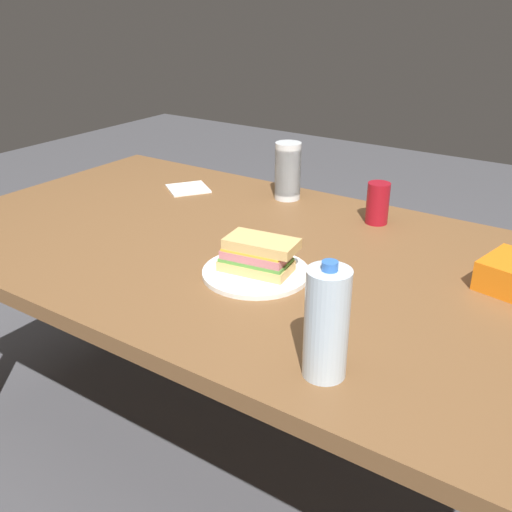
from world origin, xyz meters
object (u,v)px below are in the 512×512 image
Objects in this scene: dining_table at (252,272)px; soda_can_red at (378,203)px; water_bottle_tall at (327,324)px; paper_plate at (256,273)px; sandwich at (258,255)px; plastic_cup_stack at (288,171)px.

dining_table is 15.32× the size of soda_can_red.
soda_can_red is at bearing 60.52° from dining_table.
paper_plate is at bearing 141.17° from water_bottle_tall.
water_bottle_tall is (0.32, -0.26, 0.05)m from sandwich.
plastic_cup_stack is (-0.56, 0.79, -0.01)m from water_bottle_tall.
sandwich is at bearing -101.44° from soda_can_red.
soda_can_red is at bearing -7.09° from plastic_cup_stack.
plastic_cup_stack is (-0.23, 0.52, 0.04)m from sandwich.
dining_table is at bearing 129.67° from sandwich.
paper_plate is 2.14× the size of soda_can_red.
plastic_cup_stack is at bearing 108.22° from dining_table.
water_bottle_tall is at bearing -38.83° from paper_plate.
sandwich is at bearing 140.61° from water_bottle_tall.
soda_can_red is 0.78m from water_bottle_tall.
paper_plate is 0.50m from soda_can_red.
water_bottle_tall is at bearing -42.46° from dining_table.
plastic_cup_stack reaches higher than dining_table.
water_bottle_tall is (0.22, -0.74, 0.04)m from soda_can_red.
water_bottle_tall is 0.96m from plastic_cup_stack.
plastic_cup_stack reaches higher than sandwich.
soda_can_red is (0.10, 0.48, 0.05)m from paper_plate.
dining_table is 0.21m from sandwich.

